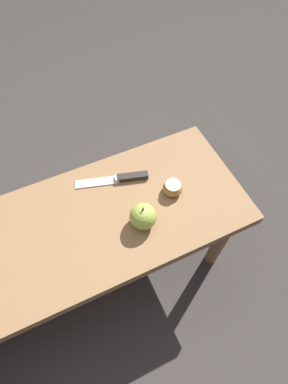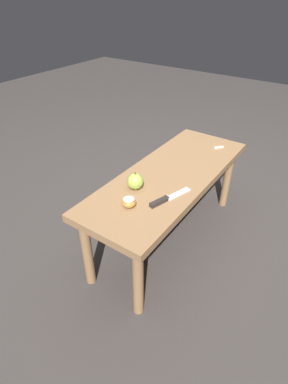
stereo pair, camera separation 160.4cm
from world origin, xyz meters
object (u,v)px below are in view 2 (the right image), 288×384
apple_cut (129,203)px  knife (165,199)px  wooden_bench (170,183)px  apple_whole (135,181)px

apple_cut → knife: bearing=-40.8°
knife → wooden_bench: bearing=41.3°
wooden_bench → apple_cut: 0.37m
apple_whole → apple_cut: (-0.14, -0.06, -0.02)m
apple_whole → apple_cut: size_ratio=1.44×
wooden_bench → knife: bearing=-155.2°
wooden_bench → apple_cut: (-0.36, 0.01, 0.08)m
wooden_bench → apple_cut: size_ratio=17.79×
wooden_bench → knife: knife is taller
knife → apple_whole: bearing=105.0°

